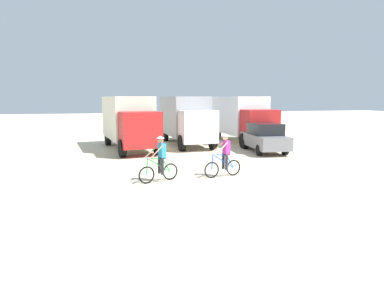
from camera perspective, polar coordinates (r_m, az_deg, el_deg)
ground_plane at (r=12.02m, az=5.97°, el=-7.83°), size 120.00×120.00×0.00m
box_truck_cream_rv at (r=21.26m, az=-10.86°, el=4.14°), size 3.35×7.03×3.35m
box_truck_grey_hauler at (r=22.98m, az=-1.06°, el=4.57°), size 2.65×6.84×3.35m
box_truck_avon_van at (r=24.32m, az=8.56°, el=4.67°), size 2.63×6.84×3.35m
sedan_parked at (r=20.38m, az=12.42°, el=1.13°), size 2.09×4.33×1.76m
cyclist_orange_shirt at (r=12.90m, az=-5.61°, el=-2.86°), size 1.65×0.73×1.82m
cyclist_cowboy_hat at (r=13.70m, az=5.60°, el=-2.22°), size 1.71×0.56×1.82m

